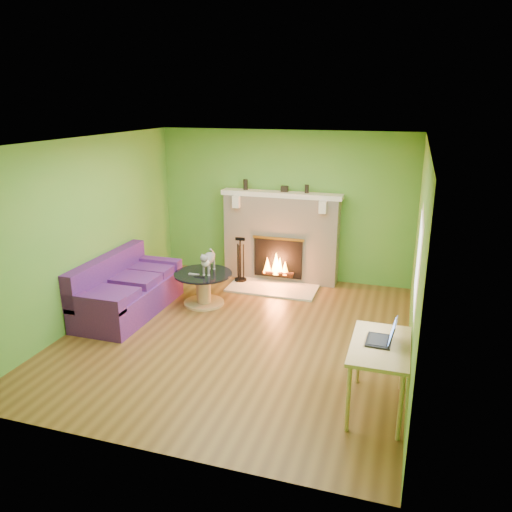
{
  "coord_description": "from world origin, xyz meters",
  "views": [
    {
      "loc": [
        2.1,
        -5.86,
        3.09
      ],
      "look_at": [
        0.14,
        0.4,
        1.02
      ],
      "focal_mm": 35.0,
      "sensor_mm": 36.0,
      "label": 1
    }
  ],
  "objects": [
    {
      "name": "floor",
      "position": [
        0.0,
        0.0,
        0.0
      ],
      "size": [
        5.0,
        5.0,
        0.0
      ],
      "primitive_type": "plane",
      "color": "brown",
      "rests_on": "ground"
    },
    {
      "name": "sofa",
      "position": [
        -1.86,
        0.23,
        0.33
      ],
      "size": [
        0.88,
        1.9,
        0.85
      ],
      "color": "#441B67",
      "rests_on": "floor"
    },
    {
      "name": "mantel_vase_right",
      "position": [
        0.43,
        2.33,
        1.65
      ],
      "size": [
        0.07,
        0.07,
        0.14
      ],
      "primitive_type": "cylinder",
      "color": "black",
      "rests_on": "mantel"
    },
    {
      "name": "fire_tools",
      "position": [
        -0.63,
        1.95,
        0.43
      ],
      "size": [
        0.21,
        0.21,
        0.79
      ],
      "primitive_type": null,
      "color": "black",
      "rests_on": "hearth"
    },
    {
      "name": "coffee_table",
      "position": [
        -0.86,
        0.86,
        0.29
      ],
      "size": [
        0.9,
        0.9,
        0.51
      ],
      "color": "tan",
      "rests_on": "floor"
    },
    {
      "name": "mantel",
      "position": [
        0.0,
        2.3,
        1.54
      ],
      "size": [
        2.1,
        0.28,
        0.08
      ],
      "primitive_type": "cube",
      "color": "silver",
      "rests_on": "fireplace"
    },
    {
      "name": "wall_front",
      "position": [
        0.0,
        -2.5,
        1.3
      ],
      "size": [
        5.0,
        0.0,
        5.0
      ],
      "primitive_type": "plane",
      "rotation": [
        -1.57,
        0.0,
        0.0
      ],
      "color": "#4C9430",
      "rests_on": "floor"
    },
    {
      "name": "remote_silver",
      "position": [
        -0.96,
        0.74,
        0.52
      ],
      "size": [
        0.17,
        0.05,
        0.02
      ],
      "primitive_type": "cube",
      "rotation": [
        0.0,
        0.0,
        -0.03
      ],
      "color": "gray",
      "rests_on": "coffee_table"
    },
    {
      "name": "laptop",
      "position": [
        1.93,
        -1.14,
        0.87
      ],
      "size": [
        0.3,
        0.34,
        0.25
      ],
      "primitive_type": null,
      "rotation": [
        0.0,
        0.0,
        -0.04
      ],
      "color": "black",
      "rests_on": "desk"
    },
    {
      "name": "wall_left",
      "position": [
        -2.25,
        0.0,
        1.3
      ],
      "size": [
        0.0,
        5.0,
        5.0
      ],
      "primitive_type": "plane",
      "rotation": [
        1.57,
        0.0,
        1.57
      ],
      "color": "#4C9430",
      "rests_on": "floor"
    },
    {
      "name": "window_frame",
      "position": [
        2.24,
        -0.9,
        1.55
      ],
      "size": [
        0.0,
        1.2,
        1.2
      ],
      "primitive_type": "plane",
      "rotation": [
        1.57,
        0.0,
        -1.57
      ],
      "color": "silver",
      "rests_on": "wall_right"
    },
    {
      "name": "wall_back",
      "position": [
        0.0,
        2.5,
        1.3
      ],
      "size": [
        5.0,
        0.0,
        5.0
      ],
      "primitive_type": "plane",
      "rotation": [
        1.57,
        0.0,
        0.0
      ],
      "color": "#4C9430",
      "rests_on": "floor"
    },
    {
      "name": "mantel_vase_left",
      "position": [
        -0.65,
        2.33,
        1.67
      ],
      "size": [
        0.08,
        0.08,
        0.18
      ],
      "primitive_type": "cylinder",
      "color": "black",
      "rests_on": "mantel"
    },
    {
      "name": "ceiling",
      "position": [
        0.0,
        0.0,
        2.6
      ],
      "size": [
        5.0,
        5.0,
        0.0
      ],
      "primitive_type": "plane",
      "rotation": [
        3.14,
        0.0,
        0.0
      ],
      "color": "white",
      "rests_on": "wall_back"
    },
    {
      "name": "remote_black",
      "position": [
        -0.84,
        0.68,
        0.52
      ],
      "size": [
        0.16,
        0.04,
        0.02
      ],
      "primitive_type": "cube",
      "rotation": [
        0.0,
        0.0,
        -0.02
      ],
      "color": "black",
      "rests_on": "coffee_table"
    },
    {
      "name": "window_pane",
      "position": [
        2.23,
        -0.9,
        1.55
      ],
      "size": [
        0.0,
        1.06,
        1.06
      ],
      "primitive_type": "plane",
      "rotation": [
        1.57,
        0.0,
        -1.57
      ],
      "color": "white",
      "rests_on": "wall_right"
    },
    {
      "name": "mantel_box",
      "position": [
        0.05,
        2.33,
        1.63
      ],
      "size": [
        0.12,
        0.08,
        0.1
      ],
      "primitive_type": "cube",
      "color": "black",
      "rests_on": "mantel"
    },
    {
      "name": "hearth",
      "position": [
        0.0,
        1.8,
        0.01
      ],
      "size": [
        1.5,
        0.75,
        0.03
      ],
      "primitive_type": "cube",
      "color": "beige",
      "rests_on": "floor"
    },
    {
      "name": "cat",
      "position": [
        -0.78,
        0.91,
        0.7
      ],
      "size": [
        0.28,
        0.62,
        0.38
      ],
      "primitive_type": null,
      "rotation": [
        0.0,
        0.0,
        0.11
      ],
      "color": "#5E5D62",
      "rests_on": "coffee_table"
    },
    {
      "name": "wall_right",
      "position": [
        2.25,
        0.0,
        1.3
      ],
      "size": [
        0.0,
        5.0,
        5.0
      ],
      "primitive_type": "plane",
      "rotation": [
        1.57,
        0.0,
        -1.57
      ],
      "color": "#4C9430",
      "rests_on": "floor"
    },
    {
      "name": "fireplace",
      "position": [
        0.0,
        2.32,
        0.77
      ],
      "size": [
        2.1,
        0.46,
        1.58
      ],
      "color": "beige",
      "rests_on": "floor"
    },
    {
      "name": "desk",
      "position": [
        1.95,
        -1.19,
        0.65
      ],
      "size": [
        0.58,
        1.01,
        0.74
      ],
      "color": "tan",
      "rests_on": "floor"
    }
  ]
}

